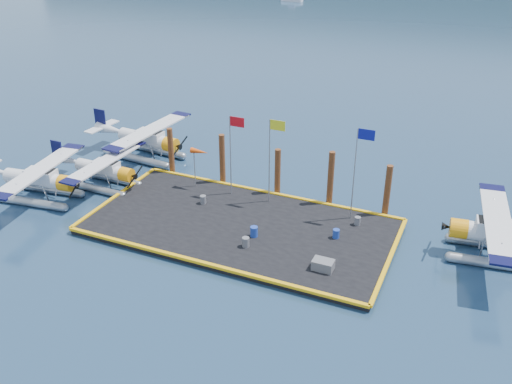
% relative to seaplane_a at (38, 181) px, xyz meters
% --- Properties ---
extents(ground, '(4000.00, 4000.00, 0.00)m').
position_rel_seaplane_a_xyz_m(ground, '(15.26, 2.02, -1.48)').
color(ground, navy).
rests_on(ground, ground).
extents(dock, '(20.00, 10.00, 0.40)m').
position_rel_seaplane_a_xyz_m(dock, '(15.26, 2.02, -1.28)').
color(dock, black).
rests_on(dock, ground).
extents(dock_bumpers, '(20.25, 10.25, 0.18)m').
position_rel_seaplane_a_xyz_m(dock_bumpers, '(15.26, 2.02, -0.99)').
color(dock_bumpers, '#ECAB0D').
rests_on(dock_bumpers, dock).
extents(seaplane_a, '(8.70, 9.58, 3.39)m').
position_rel_seaplane_a_xyz_m(seaplane_a, '(0.00, 0.00, 0.00)').
color(seaplane_a, '#8E949B').
rests_on(seaplane_a, ground).
extents(seaplane_b, '(7.80, 8.59, 3.06)m').
position_rel_seaplane_a_xyz_m(seaplane_b, '(3.09, 3.55, -0.14)').
color(seaplane_b, '#8E949B').
rests_on(seaplane_b, ground).
extents(seaplane_c, '(9.03, 9.95, 3.53)m').
position_rel_seaplane_a_xyz_m(seaplane_c, '(3.07, 9.53, 0.06)').
color(seaplane_c, '#8E949B').
rests_on(seaplane_c, ground).
extents(seaplane_d, '(9.10, 10.02, 3.54)m').
position_rel_seaplane_a_xyz_m(seaplane_d, '(31.20, 5.29, 0.07)').
color(seaplane_d, '#8E949B').
rests_on(seaplane_d, ground).
extents(drum_0, '(0.43, 0.43, 0.60)m').
position_rel_seaplane_a_xyz_m(drum_0, '(11.61, 3.62, -0.78)').
color(drum_0, '#595A5E').
rests_on(drum_0, dock).
extents(drum_1, '(0.49, 0.49, 0.69)m').
position_rel_seaplane_a_xyz_m(drum_1, '(16.72, 1.02, -0.73)').
color(drum_1, '#1C399A').
rests_on(drum_1, dock).
extents(drum_2, '(0.43, 0.43, 0.60)m').
position_rel_seaplane_a_xyz_m(drum_2, '(21.60, 2.97, -0.77)').
color(drum_2, '#1C399A').
rests_on(drum_2, dock).
extents(drum_3, '(0.46, 0.46, 0.64)m').
position_rel_seaplane_a_xyz_m(drum_3, '(16.74, -0.29, -0.76)').
color(drum_3, '#595A5E').
rests_on(drum_3, dock).
extents(drum_4, '(0.41, 0.41, 0.58)m').
position_rel_seaplane_a_xyz_m(drum_4, '(22.42, 5.13, -0.79)').
color(drum_4, '#595A5E').
rests_on(drum_4, dock).
extents(crate, '(1.23, 0.82, 0.61)m').
position_rel_seaplane_a_xyz_m(crate, '(21.90, -0.70, -0.77)').
color(crate, '#595A5E').
rests_on(crate, dock).
extents(flagpole_red, '(1.14, 0.08, 6.00)m').
position_rel_seaplane_a_xyz_m(flagpole_red, '(12.97, 5.82, 2.92)').
color(flagpole_red, '#93949B').
rests_on(flagpole_red, dock).
extents(flagpole_yellow, '(1.14, 0.08, 6.20)m').
position_rel_seaplane_a_xyz_m(flagpole_yellow, '(15.97, 5.82, 3.04)').
color(flagpole_yellow, '#93949B').
rests_on(flagpole_yellow, dock).
extents(flagpole_blue, '(1.14, 0.08, 6.50)m').
position_rel_seaplane_a_xyz_m(flagpole_blue, '(21.96, 5.82, 3.21)').
color(flagpole_blue, '#93949B').
rests_on(flagpole_blue, dock).
extents(windsock, '(1.40, 0.44, 3.12)m').
position_rel_seaplane_a_xyz_m(windsock, '(10.24, 5.82, 1.75)').
color(windsock, '#93949B').
rests_on(windsock, dock).
extents(piling_0, '(0.44, 0.44, 4.00)m').
position_rel_seaplane_a_xyz_m(piling_0, '(6.76, 7.42, 0.52)').
color(piling_0, '#452813').
rests_on(piling_0, ground).
extents(piling_1, '(0.44, 0.44, 4.20)m').
position_rel_seaplane_a_xyz_m(piling_1, '(11.26, 7.42, 0.62)').
color(piling_1, '#452813').
rests_on(piling_1, ground).
extents(piling_2, '(0.44, 0.44, 3.80)m').
position_rel_seaplane_a_xyz_m(piling_2, '(15.76, 7.42, 0.42)').
color(piling_2, '#452813').
rests_on(piling_2, ground).
extents(piling_3, '(0.44, 0.44, 4.30)m').
position_rel_seaplane_a_xyz_m(piling_3, '(19.76, 7.42, 0.67)').
color(piling_3, '#452813').
rests_on(piling_3, ground).
extents(piling_4, '(0.44, 0.44, 4.00)m').
position_rel_seaplane_a_xyz_m(piling_4, '(23.76, 7.42, 0.52)').
color(piling_4, '#452813').
rests_on(piling_4, ground).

